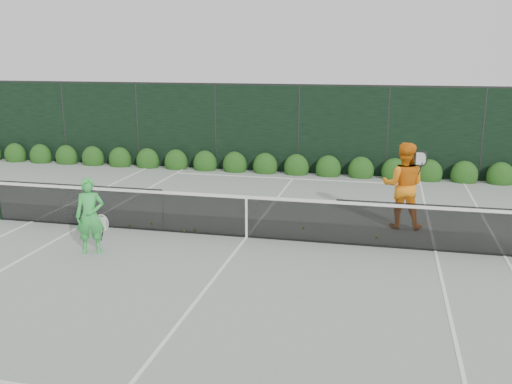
# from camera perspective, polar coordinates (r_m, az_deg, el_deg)

# --- Properties ---
(ground) EXTENTS (80.00, 80.00, 0.00)m
(ground) POSITION_cam_1_polar(r_m,az_deg,el_deg) (12.98, -0.95, -4.56)
(ground) COLOR gray
(ground) RESTS_ON ground
(tennis_net) EXTENTS (12.90, 0.10, 1.07)m
(tennis_net) POSITION_cam_1_polar(r_m,az_deg,el_deg) (12.83, -1.07, -2.30)
(tennis_net) COLOR black
(tennis_net) RESTS_ON ground
(player_woman) EXTENTS (0.69, 0.56, 1.60)m
(player_woman) POSITION_cam_1_polar(r_m,az_deg,el_deg) (12.29, -16.26, -2.30)
(player_woman) COLOR green
(player_woman) RESTS_ON ground
(player_man) EXTENTS (1.04, 0.83, 2.06)m
(player_man) POSITION_cam_1_polar(r_m,az_deg,el_deg) (13.91, 14.51, 0.64)
(player_man) COLOR orange
(player_man) RESTS_ON ground
(court_lines) EXTENTS (11.03, 23.83, 0.01)m
(court_lines) POSITION_cam_1_polar(r_m,az_deg,el_deg) (12.98, -0.95, -4.54)
(court_lines) COLOR white
(court_lines) RESTS_ON ground
(windscreen_fence) EXTENTS (32.00, 21.07, 3.06)m
(windscreen_fence) POSITION_cam_1_polar(r_m,az_deg,el_deg) (10.05, -4.71, -1.06)
(windscreen_fence) COLOR black
(windscreen_fence) RESTS_ON ground
(hedge_row) EXTENTS (31.66, 0.65, 0.94)m
(hedge_row) POSITION_cam_1_polar(r_m,az_deg,el_deg) (19.72, 4.05, 2.45)
(hedge_row) COLOR #183D10
(hedge_row) RESTS_ON ground
(tennis_balls) EXTENTS (5.90, 0.96, 0.07)m
(tennis_balls) POSITION_cam_1_polar(r_m,az_deg,el_deg) (13.51, -3.44, -3.70)
(tennis_balls) COLOR #CDDA30
(tennis_balls) RESTS_ON ground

